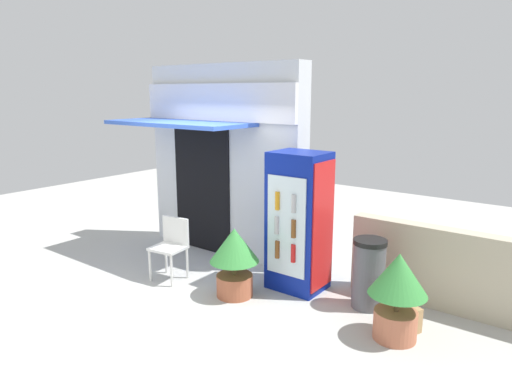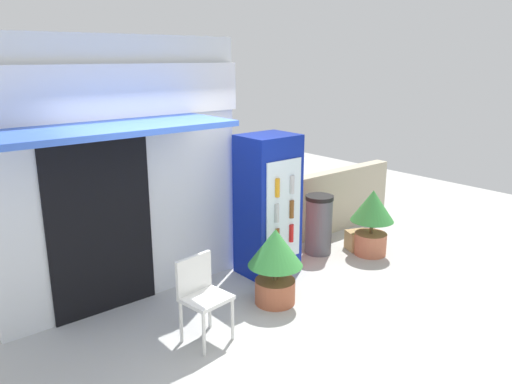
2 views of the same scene
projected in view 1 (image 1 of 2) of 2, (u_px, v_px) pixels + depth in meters
name	position (u px, v px, depth m)	size (l,w,h in m)	color
ground	(171.00, 288.00, 6.42)	(16.00, 16.00, 0.00)	#B2B2AD
storefront_building	(222.00, 158.00, 7.58)	(3.06, 1.35, 3.11)	silver
drink_cooler	(299.00, 222.00, 6.23)	(0.75, 0.66, 1.90)	navy
plastic_chair	(171.00, 243.00, 6.65)	(0.50, 0.46, 0.90)	silver
potted_plant_near_shop	(234.00, 256.00, 6.06)	(0.65, 0.65, 0.94)	#AD5B3D
potted_plant_curbside	(398.00, 289.00, 4.98)	(0.64, 0.64, 0.99)	#BC6B4C
trash_bin	(369.00, 273.00, 5.76)	(0.42, 0.42, 0.89)	#595960
stone_boundary_wall	(456.00, 272.00, 5.63)	(2.65, 0.22, 1.04)	#B7AD93
cardboard_box	(403.00, 318.00, 5.26)	(0.33, 0.27, 0.29)	tan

